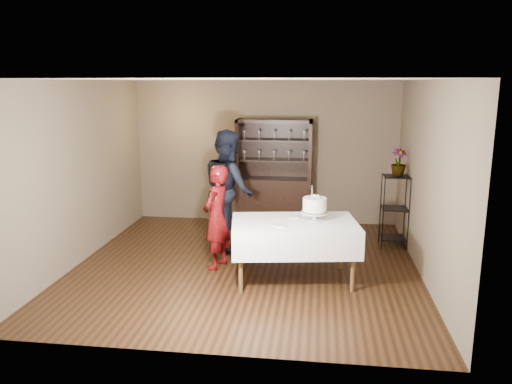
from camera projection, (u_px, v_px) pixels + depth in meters
floor at (246, 265)px, 7.41m from camera, size 5.00×5.00×0.00m
ceiling at (245, 80)px, 6.83m from camera, size 5.00×5.00×0.00m
back_wall at (265, 152)px, 9.54m from camera, size 5.00×0.02×2.70m
wall_left at (80, 172)px, 7.44m from camera, size 0.02×5.00×2.70m
wall_right at (426, 181)px, 6.81m from camera, size 0.02×5.00×2.70m
china_hutch at (274, 190)px, 9.43m from camera, size 1.40×0.48×2.00m
plant_etagere at (394, 208)px, 8.15m from camera, size 0.42×0.42×1.20m
cake_table at (294, 235)px, 6.73m from camera, size 1.81×1.27×0.84m
woman at (217, 217)px, 7.20m from camera, size 0.50×0.63×1.52m
man at (229, 189)px, 8.08m from camera, size 1.10×1.18×1.94m
cake at (315, 206)px, 6.71m from camera, size 0.41×0.41×0.49m
plate_near at (280, 225)px, 6.48m from camera, size 0.20×0.20×0.01m
plate_far at (295, 217)px, 6.88m from camera, size 0.18×0.18×0.01m
potted_plant at (399, 162)px, 8.01m from camera, size 0.30×0.30×0.44m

